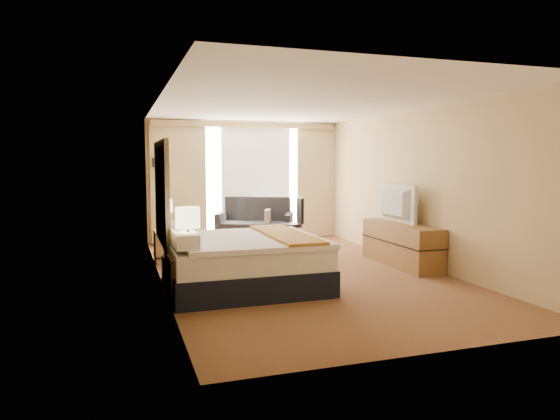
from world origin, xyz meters
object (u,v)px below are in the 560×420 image
object	(u,v)px
desk_chair	(294,227)
lamp_right	(165,207)
lamp_left	(188,219)
nightstand_right	(168,246)
bed	(243,261)
loveseat	(256,228)
media_dresser	(401,244)
television	(392,203)
nightstand_left	(187,278)
floor_lamp	(157,184)

from	to	relation	value
desk_chair	lamp_right	bearing A→B (deg)	-161.11
lamp_left	lamp_right	size ratio (longest dim) A/B	1.15
nightstand_right	bed	world-z (taller)	bed
loveseat	media_dresser	bearing A→B (deg)	-35.32
nightstand_right	television	distance (m)	3.92
nightstand_left	loveseat	xyz separation A→B (m)	(1.97, 3.98, 0.04)
bed	lamp_right	xyz separation A→B (m)	(-0.86, 2.03, 0.61)
loveseat	desk_chair	distance (m)	1.14
nightstand_right	television	size ratio (longest dim) A/B	0.49
floor_lamp	lamp_right	size ratio (longest dim) A/B	3.31
media_dresser	loveseat	size ratio (longest dim) A/B	1.03
bed	desk_chair	distance (m)	3.06
floor_lamp	lamp_right	world-z (taller)	floor_lamp
media_dresser	bed	bearing A→B (deg)	-167.33
floor_lamp	lamp_right	distance (m)	1.95
lamp_right	television	size ratio (longest dim) A/B	0.49
nightstand_left	media_dresser	distance (m)	3.85
nightstand_right	desk_chair	distance (m)	2.53
lamp_right	media_dresser	bearing A→B (deg)	-20.16
nightstand_left	lamp_left	bearing A→B (deg)	-83.44
floor_lamp	television	distance (m)	4.79
lamp_right	television	bearing A→B (deg)	-17.06
desk_chair	media_dresser	bearing A→B (deg)	-50.66
television	lamp_right	bearing A→B (deg)	73.90
media_dresser	floor_lamp	xyz separation A→B (m)	(-3.73, 3.30, 0.92)
nightstand_left	lamp_left	size ratio (longest dim) A/B	0.88
nightstand_left	nightstand_right	bearing A→B (deg)	90.00
bed	loveseat	world-z (taller)	bed
nightstand_right	loveseat	size ratio (longest dim) A/B	0.31
television	media_dresser	bearing A→B (deg)	-167.31
floor_lamp	television	world-z (taller)	floor_lamp
floor_lamp	desk_chair	size ratio (longest dim) A/B	1.75
nightstand_left	television	size ratio (longest dim) A/B	0.49
loveseat	lamp_right	size ratio (longest dim) A/B	3.22
floor_lamp	desk_chair	bearing A→B (deg)	-28.89
lamp_left	television	distance (m)	3.89
media_dresser	desk_chair	size ratio (longest dim) A/B	1.75
lamp_left	lamp_right	world-z (taller)	lamp_left
nightstand_left	media_dresser	size ratio (longest dim) A/B	0.31
desk_chair	lamp_left	xyz separation A→B (m)	(-2.47, -3.04, 0.58)
bed	television	distance (m)	3.05
nightstand_left	loveseat	world-z (taller)	loveseat
nightstand_right	floor_lamp	xyz separation A→B (m)	(-0.03, 1.85, 1.00)
nightstand_left	floor_lamp	world-z (taller)	floor_lamp
loveseat	bed	bearing A→B (deg)	-83.83
bed	nightstand_right	bearing A→B (deg)	111.07
bed	loveseat	xyz separation A→B (m)	(1.16, 3.58, -0.05)
loveseat	lamp_left	xyz separation A→B (m)	(-1.96, -4.05, 0.71)
bed	lamp_right	size ratio (longest dim) A/B	3.78
nightstand_left	desk_chair	world-z (taller)	desk_chair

